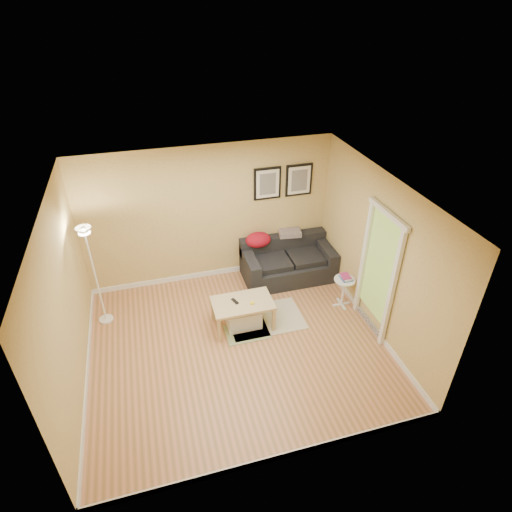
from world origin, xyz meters
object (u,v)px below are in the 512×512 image
Objects in this scene: book_stack at (346,277)px; side_table at (343,292)px; storage_bin at (243,317)px; coffee_table at (243,314)px; floor_lamp at (96,279)px; sofa at (288,261)px.

side_table is at bearing -155.98° from book_stack.
storage_bin is at bearing -178.93° from side_table.
coffee_table reaches higher than storage_bin.
book_stack is at bearing -9.91° from floor_lamp.
book_stack is (1.83, 0.05, 0.42)m from storage_bin.
sofa is at bearing 5.83° from floor_lamp.
storage_bin is (0.01, 0.00, -0.07)m from coffee_table.
sofa is 1.74× the size of coffee_table.
book_stack is 4.11m from floor_lamp.
coffee_table is at bearing -18.94° from floor_lamp.
book_stack is at bearing -57.91° from sofa.
floor_lamp is at bearing -174.17° from sofa.
side_table is 2.52× the size of book_stack.
sofa is at bearing 110.68° from book_stack.
coffee_table is (-1.18, -1.10, -0.13)m from sofa.
sofa is 3.05× the size of side_table.
floor_lamp is (-4.02, 0.72, 0.57)m from side_table.
side_table is 0.31m from book_stack.
floor_lamp is at bearing 169.85° from side_table.
side_table is 0.31× the size of floor_lamp.
floor_lamp is (-2.20, 0.76, 0.61)m from coffee_table.
floor_lamp is at bearing 156.49° from coffee_table.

